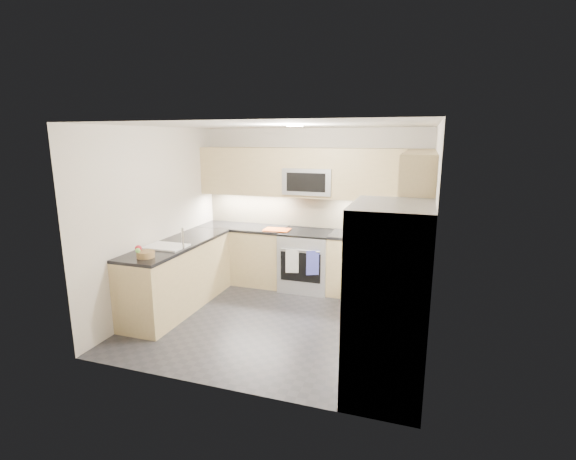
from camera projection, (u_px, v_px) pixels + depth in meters
The scene contains 36 objects.
floor at pixel (280, 321), 5.48m from camera, with size 3.60×3.20×0.00m, color #27272C.
ceiling at pixel (279, 125), 4.93m from camera, with size 3.60×3.20×0.02m, color beige.
wall_back at pixel (312, 208), 6.69m from camera, with size 3.60×0.02×2.50m, color beige.
wall_front at pixel (220, 264), 3.72m from camera, with size 3.60×0.02×2.50m, color beige.
wall_left at pixel (157, 219), 5.76m from camera, with size 0.02×3.20×2.50m, color beige.
wall_right at pixel (431, 239), 4.66m from camera, with size 0.02×3.20×2.50m, color beige.
base_cab_back_left at pixel (244, 255), 6.92m from camera, with size 1.42×0.60×0.90m, color tan.
base_cab_back_right at pixel (377, 267), 6.25m from camera, with size 1.42×0.60×0.90m, color tan.
base_cab_right at pixel (400, 298), 5.06m from camera, with size 0.60×1.70×0.90m, color tan.
base_cab_peninsula at pixel (179, 277), 5.84m from camera, with size 0.60×2.00×0.90m, color tan.
countertop_back_left at pixel (243, 227), 6.82m from camera, with size 1.42×0.63×0.04m, color black.
countertop_back_right at pixel (378, 237), 6.15m from camera, with size 1.42×0.63×0.04m, color black.
countertop_right at pixel (402, 261), 4.96m from camera, with size 0.63×1.70×0.04m, color black.
countertop_peninsula at pixel (177, 244), 5.74m from camera, with size 0.63×2.00×0.04m, color black.
upper_cab_back at pixel (310, 173), 6.40m from camera, with size 3.60×0.35×0.75m, color tan.
upper_cab_right at pixel (419, 184), 4.84m from camera, with size 0.35×1.95×0.75m, color tan.
backsplash_back at pixel (312, 211), 6.70m from camera, with size 3.60×0.01×0.51m, color #C2B08C.
backsplash_right at pixel (430, 235), 5.09m from camera, with size 0.01×2.30×0.51m, color #C2B08C.
gas_range at pixel (306, 261), 6.56m from camera, with size 0.76×0.65×0.91m, color #A9ACB1.
range_cooktop at pixel (307, 232), 6.46m from camera, with size 0.76×0.65×0.03m, color black.
oven_door_glass at pixel (300, 267), 6.26m from camera, with size 0.62×0.02×0.45m, color black.
oven_handle at pixel (300, 250), 6.18m from camera, with size 0.02×0.02×0.60m, color #B2B5BA.
microwave at pixel (309, 181), 6.41m from camera, with size 0.76×0.40×0.40m, color #96999D.
microwave_door at pixel (306, 182), 6.22m from camera, with size 0.60×0.01×0.28m, color black.
refrigerator at pixel (388, 302), 3.77m from camera, with size 0.70×0.90×1.80m, color #929499.
fridge_handle_left at pixel (344, 299), 3.71m from camera, with size 0.02×0.02×1.20m, color #B2B5BA.
fridge_handle_right at pixel (351, 286), 4.04m from camera, with size 0.02×0.02×1.20m, color #B2B5BA.
sink_basin at pixel (166, 252), 5.51m from camera, with size 0.52×0.38×0.16m, color white.
faucet at pixel (183, 238), 5.39m from camera, with size 0.03×0.03×0.28m, color silver.
utensil_bowl at pixel (421, 233), 5.98m from camera, with size 0.28×0.28×0.16m, color #56B84F.
cutting_board at pixel (277, 230), 6.51m from camera, with size 0.40×0.28×0.01m, color #E95515.
fruit_basket at pixel (146, 254), 5.02m from camera, with size 0.21×0.21×0.08m, color olive.
fruit_apple at pixel (138, 248), 5.00m from camera, with size 0.08×0.08×0.08m, color #AE1321.
fruit_pear at pixel (138, 251), 4.90m from camera, with size 0.06×0.06×0.06m, color #71C454.
dish_towel_check at pixel (292, 261), 6.23m from camera, with size 0.20×0.02×0.37m, color silver.
dish_towel_blue at pixel (313, 263), 6.14m from camera, with size 0.20×0.02×0.37m, color #373C98.
Camera 1 is at (1.70, -4.80, 2.36)m, focal length 26.00 mm.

